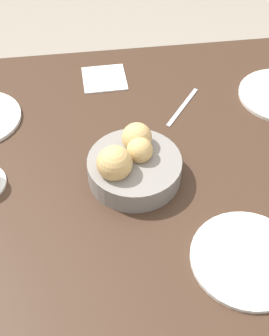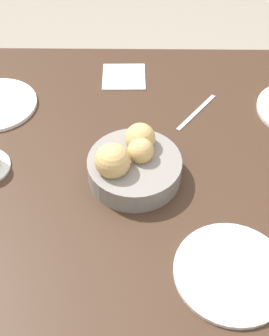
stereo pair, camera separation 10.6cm
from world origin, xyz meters
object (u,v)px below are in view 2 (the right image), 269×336
napkin (124,77)px  bread_basket (132,164)px  plate_far_center (232,272)px  fork_silver (196,112)px

napkin → bread_basket: bearing=94.5°
plate_far_center → napkin: bearing=-70.4°
plate_far_center → fork_silver: size_ratio=1.55×
bread_basket → napkin: size_ratio=1.72×
fork_silver → napkin: size_ratio=1.19×
plate_far_center → napkin: plate_far_center is taller
napkin → fork_silver: bearing=142.0°
bread_basket → plate_far_center: 0.32m
fork_silver → bread_basket: bearing=54.0°
fork_silver → napkin: napkin is taller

